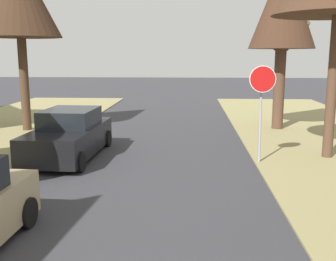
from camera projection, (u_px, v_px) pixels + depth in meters
The scene contains 3 objects.
stop_sign_far at pixel (262, 93), 12.07m from camera, with size 0.81×0.28×2.97m.
street_tree_right_far at pixel (283, 5), 17.12m from camera, with size 2.88×2.88×7.44m.
parked_sedan_black at pixel (69, 135), 13.13m from camera, with size 2.06×4.46×1.57m.
Camera 1 is at (1.60, -0.47, 3.32)m, focal length 42.68 mm.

